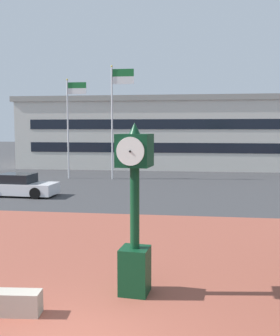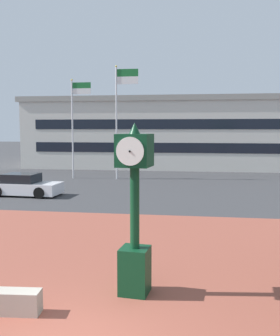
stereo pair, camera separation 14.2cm
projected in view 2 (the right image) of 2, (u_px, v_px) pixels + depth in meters
name	position (u px, v px, depth m)	size (l,w,h in m)	color
plaza_brick_paving	(108.00, 277.00, 10.26)	(44.00, 15.11, 0.01)	brown
street_clock	(135.00, 212.00, 9.09)	(0.83, 0.87, 4.03)	#0C381E
car_street_near	(24.00, 186.00, 22.69)	(4.22, 1.98, 1.28)	silver
flagpole_primary	(74.00, 120.00, 30.11)	(1.56, 0.14, 7.64)	silver
flagpole_secondary	(119.00, 111.00, 29.53)	(1.74, 0.14, 8.57)	silver
civic_building	(190.00, 132.00, 42.70)	(32.59, 16.05, 6.87)	beige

